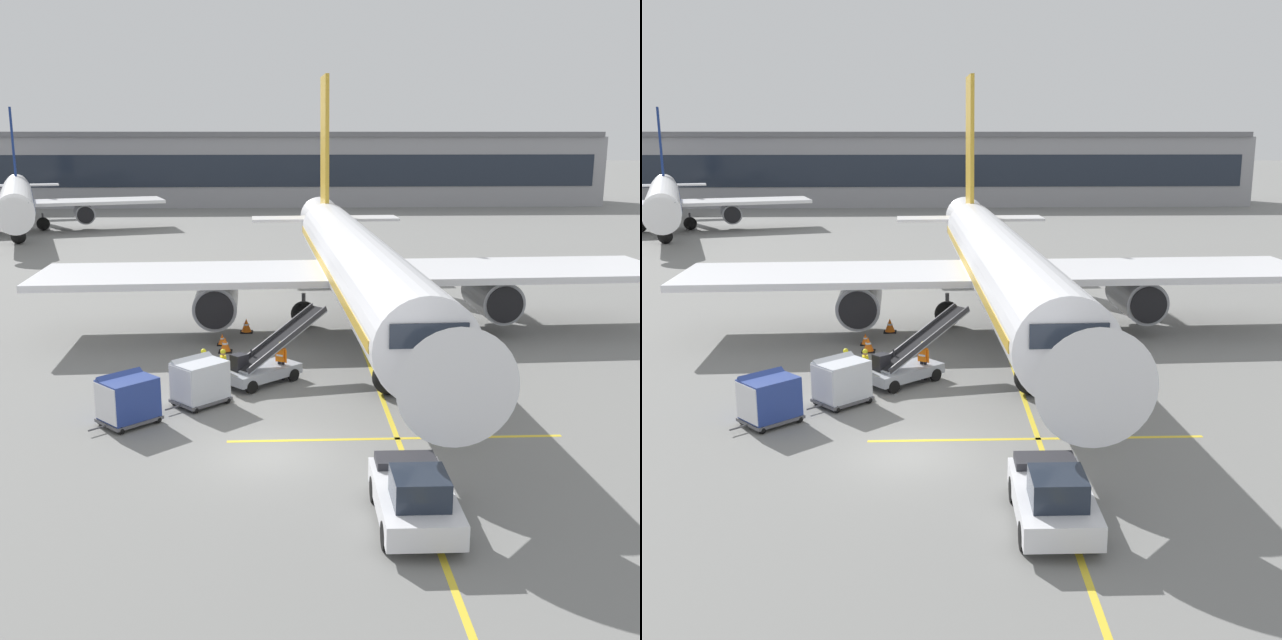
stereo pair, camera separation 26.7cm
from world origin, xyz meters
TOP-DOWN VIEW (x-y plane):
  - ground_plane at (0.00, 0.00)m, footprint 600.00×600.00m
  - parked_airplane at (4.50, 17.19)m, footprint 34.29×43.96m
  - belt_loader at (-0.22, 8.01)m, footprint 4.79×4.49m
  - baggage_cart_lead at (-2.81, 5.24)m, footprint 2.55×2.53m
  - baggage_cart_second at (-5.26, 3.18)m, footprint 2.55×2.53m
  - pushback_tug at (4.16, -4.99)m, footprint 2.14×4.41m
  - ground_crew_by_loader at (0.45, 8.26)m, footprint 0.50×0.40m
  - ground_crew_by_carts at (-1.99, 7.17)m, footprint 0.31×0.56m
  - ground_crew_marshaller at (-2.82, 7.27)m, footprint 0.53×0.38m
  - safety_cone_engine_keepout at (-2.60, 14.25)m, footprint 0.52×0.52m
  - safety_cone_wingtip at (-1.47, 16.82)m, footprint 0.69×0.69m
  - safety_cone_nose_mark at (-2.34, 12.93)m, footprint 0.67×0.67m
  - apron_guidance_line_lead_in at (4.60, 16.38)m, footprint 0.20×110.00m
  - apron_guidance_line_stop_bar at (4.53, 1.23)m, footprint 12.00×0.20m
  - terminal_building at (-14.62, 98.99)m, footprint 126.61×16.77m
  - distant_airplane at (-28.73, 63.08)m, footprint 32.11×39.87m

SIDE VIEW (x-z plane):
  - ground_plane at x=0.00m, z-range 0.00..0.00m
  - apron_guidance_line_lead_in at x=4.60m, z-range 0.00..0.01m
  - apron_guidance_line_stop_bar at x=4.53m, z-range 0.00..0.01m
  - safety_cone_engine_keepout at x=-2.60m, z-range -0.01..0.59m
  - safety_cone_nose_mark at x=-2.34m, z-range -0.01..0.74m
  - safety_cone_wingtip at x=-1.47m, z-range -0.01..0.76m
  - pushback_tug at x=4.16m, z-range -0.09..1.74m
  - belt_loader at x=-0.22m, z-range -0.63..2.35m
  - ground_crew_by_loader at x=0.45m, z-range 0.13..1.87m
  - ground_crew_by_carts at x=-1.99m, z-range 0.13..1.87m
  - ground_crew_marshaller at x=-2.82m, z-range 0.13..1.87m
  - baggage_cart_lead at x=-2.81m, z-range 0.04..1.96m
  - baggage_cart_second at x=-5.26m, z-range 0.04..1.96m
  - distant_airplane at x=-28.73m, z-range -3.40..10.52m
  - parked_airplane at x=4.50m, z-range -3.72..11.06m
  - terminal_building at x=-14.62m, z-range -0.05..10.89m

